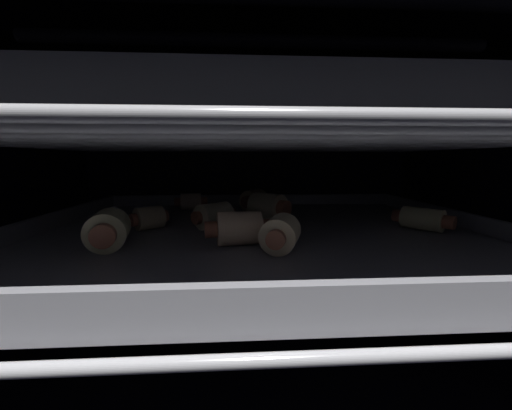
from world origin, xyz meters
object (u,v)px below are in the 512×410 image
Objects in this scene: pig_in_blanket_lower_5 at (268,206)px; pig_in_blanket_upper_0 at (163,131)px; oven_rack_upper at (260,143)px; pig_in_blanket_upper_8 at (260,130)px; pig_in_blanket_lower_2 at (422,219)px; pig_in_blanket_upper_3 at (79,109)px; pig_in_blanket_lower_7 at (281,233)px; baking_tray_upper at (260,135)px; pig_in_blanket_upper_10 at (196,128)px; heating_element at (260,41)px; pig_in_blanket_lower_8 at (239,228)px; pig_in_blanket_lower_3 at (214,215)px; baking_tray_lower at (260,233)px; pig_in_blanket_lower_0 at (255,200)px; pig_in_blanket_lower_1 at (149,218)px; pig_in_blanket_lower_6 at (108,230)px; pig_in_blanket_upper_5 at (280,120)px; pig_in_blanket_upper_7 at (129,127)px; pig_in_blanket_upper_9 at (307,131)px; pig_in_blanket_upper_4 at (177,122)px; pig_in_blanket_upper_6 at (368,111)px; pig_in_blanket_upper_1 at (283,92)px; pig_in_blanket_lower_4 at (191,202)px; pig_in_blanket_upper_2 at (10,99)px; oven_rack_lower at (260,242)px.

pig_in_blanket_lower_5 is 1.27× the size of pig_in_blanket_upper_0.
pig_in_blanket_upper_8 is (0.74, 10.41, 2.42)cm from oven_rack_upper.
pig_in_blanket_lower_2 is 35.26cm from pig_in_blanket_upper_3.
pig_in_blanket_lower_7 is (-0.24, -13.73, -0.18)cm from pig_in_blanket_lower_5.
baking_tray_upper is 9.32× the size of pig_in_blanket_upper_10.
pig_in_blanket_lower_8 is (-2.31, -5.87, -17.99)cm from heating_element.
pig_in_blanket_upper_8 reaches higher than pig_in_blanket_lower_7.
pig_in_blanket_lower_3 is at bearing -73.57° from pig_in_blanket_upper_10.
heating_element is 0.99× the size of baking_tray_lower.
pig_in_blanket_lower_0 is 16.89cm from pig_in_blanket_lower_1.
pig_in_blanket_lower_8 is at bearing -60.59° from pig_in_blanket_upper_0.
pig_in_blanket_lower_6 is at bearing -155.06° from heating_element.
pig_in_blanket_upper_7 is (-19.31, 8.42, 0.03)cm from pig_in_blanket_upper_5.
pig_in_blanket_upper_9 is (7.79, 12.50, 1.55)cm from baking_tray_upper.
pig_in_blanket_lower_0 is 0.93× the size of pig_in_blanket_lower_2.
pig_in_blanket_upper_4 reaches higher than pig_in_blanket_upper_0.
pig_in_blanket_lower_6 reaches higher than pig_in_blanket_lower_1.
pig_in_blanket_upper_8 is 0.95× the size of pig_in_blanket_upper_9.
pig_in_blanket_upper_8 is at bearing -163.47° from pig_in_blanket_upper_9.
pig_in_blanket_upper_6 is (10.05, -3.46, 2.87)cm from oven_rack_upper.
pig_in_blanket_lower_5 is at bearing 87.34° from pig_in_blanket_upper_1.
oven_rack_upper is 16.71cm from pig_in_blanket_upper_3.
pig_in_blanket_lower_3 is 11.09cm from pig_in_blanket_lower_7.
pig_in_blanket_upper_1 is at bearing -46.97° from pig_in_blanket_lower_1.
pig_in_blanket_lower_3 is 0.80× the size of pig_in_blanket_upper_5.
pig_in_blanket_upper_4 is at bearing -91.13° from pig_in_blanket_lower_4.
pig_in_blanket_lower_5 and pig_in_blanket_lower_6 have the same top height.
heating_element is 12.89cm from pig_in_blanket_upper_6.
pig_in_blanket_upper_4 is at bearing 59.01° from pig_in_blanket_upper_2.
pig_in_blanket_upper_0 is at bearing 175.07° from pig_in_blanket_lower_0.
pig_in_blanket_upper_2 reaches higher than pig_in_blanket_lower_3.
pig_in_blanket_upper_1 is at bearing -87.51° from heating_element.
pig_in_blanket_lower_1 is at bearing -62.71° from pig_in_blanket_upper_7.
heating_element is 9.25cm from baking_tray_upper.
pig_in_blanket_lower_5 reaches higher than oven_rack_lower.
pig_in_blanket_lower_4 is at bearing 161.83° from pig_in_blanket_upper_8.
baking_tray_upper is 20.80cm from pig_in_blanket_upper_2.
pig_in_blanket_lower_1 is 21.58cm from pig_in_blanket_upper_1.
pig_in_blanket_lower_6 is 16.89cm from oven_rack_upper.
pig_in_blanket_lower_2 is 23.17cm from pig_in_blanket_upper_8.
pig_in_blanket_upper_7 is at bearing 101.49° from pig_in_blanket_lower_6.
oven_rack_upper reaches higher than pig_in_blanket_lower_0.
heating_element is at bearing -55.15° from pig_in_blanket_lower_4.
pig_in_blanket_upper_5 is 1.17× the size of pig_in_blanket_upper_9.
baking_tray_upper is (9.61, -13.81, 9.00)cm from pig_in_blanket_lower_4.
heating_element is 19.06cm from pig_in_blanket_lower_8.
pig_in_blanket_lower_2 is 0.98× the size of pig_in_blanket_lower_5.
pig_in_blanket_upper_10 reaches higher than pig_in_blanket_upper_2.
pig_in_blanket_lower_1 is at bearing -117.08° from pig_in_blanket_upper_4.
pig_in_blanket_lower_3 is at bearing -70.43° from pig_in_blanket_lower_4.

